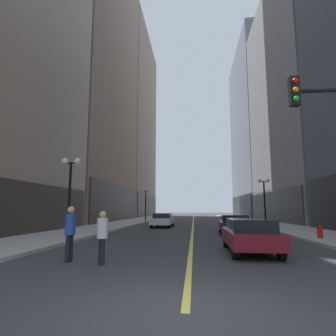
{
  "coord_description": "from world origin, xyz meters",
  "views": [
    {
      "loc": [
        0.17,
        -4.96,
        1.7
      ],
      "look_at": [
        -3.63,
        36.21,
        7.72
      ],
      "focal_mm": 30.32,
      "sensor_mm": 36.0,
      "label": 1
    }
  ],
  "objects_px": {
    "car_navy": "(234,224)",
    "fire_hydrant_right": "(320,234)",
    "car_maroon": "(249,234)",
    "street_lamp_left_far": "(146,198)",
    "car_white": "(163,219)",
    "street_lamp_left_near": "(70,180)",
    "street_lamp_right_mid": "(264,192)",
    "pedestrian_in_blue_hoodie": "(70,229)",
    "pedestrian_in_white_shirt": "(102,233)"
  },
  "relations": [
    {
      "from": "pedestrian_in_white_shirt",
      "to": "pedestrian_in_blue_hoodie",
      "type": "relative_size",
      "value": 0.92
    },
    {
      "from": "pedestrian_in_white_shirt",
      "to": "street_lamp_left_near",
      "type": "height_order",
      "value": "street_lamp_left_near"
    },
    {
      "from": "car_maroon",
      "to": "car_white",
      "type": "relative_size",
      "value": 0.96
    },
    {
      "from": "fire_hydrant_right",
      "to": "street_lamp_right_mid",
      "type": "bearing_deg",
      "value": 92.95
    },
    {
      "from": "car_navy",
      "to": "fire_hydrant_right",
      "type": "bearing_deg",
      "value": -42.45
    },
    {
      "from": "street_lamp_left_near",
      "to": "car_maroon",
      "type": "bearing_deg",
      "value": -17.73
    },
    {
      "from": "car_navy",
      "to": "street_lamp_right_mid",
      "type": "relative_size",
      "value": 1.0
    },
    {
      "from": "street_lamp_left_near",
      "to": "fire_hydrant_right",
      "type": "bearing_deg",
      "value": 7.83
    },
    {
      "from": "car_white",
      "to": "pedestrian_in_white_shirt",
      "type": "distance_m",
      "value": 18.58
    },
    {
      "from": "car_maroon",
      "to": "pedestrian_in_blue_hoodie",
      "type": "bearing_deg",
      "value": -158.37
    },
    {
      "from": "pedestrian_in_blue_hoodie",
      "to": "street_lamp_left_far",
      "type": "bearing_deg",
      "value": 94.88
    },
    {
      "from": "car_white",
      "to": "street_lamp_left_far",
      "type": "distance_m",
      "value": 11.59
    },
    {
      "from": "car_white",
      "to": "pedestrian_in_blue_hoodie",
      "type": "relative_size",
      "value": 2.64
    },
    {
      "from": "car_maroon",
      "to": "street_lamp_right_mid",
      "type": "distance_m",
      "value": 15.11
    },
    {
      "from": "street_lamp_right_mid",
      "to": "fire_hydrant_right",
      "type": "bearing_deg",
      "value": -87.05
    },
    {
      "from": "car_maroon",
      "to": "street_lamp_right_mid",
      "type": "bearing_deg",
      "value": 74.12
    },
    {
      "from": "car_maroon",
      "to": "car_white",
      "type": "xyz_separation_m",
      "value": [
        -5.2,
        15.75,
        0.0
      ]
    },
    {
      "from": "car_navy",
      "to": "street_lamp_left_near",
      "type": "relative_size",
      "value": 1.0
    },
    {
      "from": "car_white",
      "to": "pedestrian_in_blue_hoodie",
      "type": "bearing_deg",
      "value": -93.3
    },
    {
      "from": "fire_hydrant_right",
      "to": "street_lamp_left_near",
      "type": "bearing_deg",
      "value": -172.17
    },
    {
      "from": "car_maroon",
      "to": "car_navy",
      "type": "relative_size",
      "value": 1.02
    },
    {
      "from": "car_white",
      "to": "street_lamp_left_near",
      "type": "distance_m",
      "value": 13.67
    },
    {
      "from": "car_navy",
      "to": "fire_hydrant_right",
      "type": "relative_size",
      "value": 5.54
    },
    {
      "from": "car_maroon",
      "to": "street_lamp_left_near",
      "type": "distance_m",
      "value": 9.51
    },
    {
      "from": "car_maroon",
      "to": "street_lamp_left_near",
      "type": "height_order",
      "value": "street_lamp_left_near"
    },
    {
      "from": "street_lamp_left_far",
      "to": "street_lamp_right_mid",
      "type": "height_order",
      "value": "same"
    },
    {
      "from": "street_lamp_left_far",
      "to": "car_white",
      "type": "bearing_deg",
      "value": -71.83
    },
    {
      "from": "street_lamp_left_near",
      "to": "street_lamp_right_mid",
      "type": "relative_size",
      "value": 1.0
    },
    {
      "from": "pedestrian_in_white_shirt",
      "to": "pedestrian_in_blue_hoodie",
      "type": "distance_m",
      "value": 1.26
    },
    {
      "from": "car_white",
      "to": "car_navy",
      "type": "bearing_deg",
      "value": -52.39
    },
    {
      "from": "pedestrian_in_white_shirt",
      "to": "street_lamp_right_mid",
      "type": "height_order",
      "value": "street_lamp_right_mid"
    },
    {
      "from": "car_white",
      "to": "street_lamp_left_far",
      "type": "xyz_separation_m",
      "value": [
        -3.53,
        10.75,
        2.54
      ]
    },
    {
      "from": "car_white",
      "to": "fire_hydrant_right",
      "type": "xyz_separation_m",
      "value": [
        9.77,
        -11.13,
        -0.32
      ]
    },
    {
      "from": "car_navy",
      "to": "street_lamp_left_far",
      "type": "relative_size",
      "value": 1.0
    },
    {
      "from": "car_navy",
      "to": "car_white",
      "type": "distance_m",
      "value": 9.38
    },
    {
      "from": "pedestrian_in_blue_hoodie",
      "to": "fire_hydrant_right",
      "type": "relative_size",
      "value": 2.24
    },
    {
      "from": "car_navy",
      "to": "pedestrian_in_white_shirt",
      "type": "distance_m",
      "value": 12.47
    },
    {
      "from": "street_lamp_left_far",
      "to": "fire_hydrant_right",
      "type": "distance_m",
      "value": 25.76
    },
    {
      "from": "street_lamp_left_near",
      "to": "fire_hydrant_right",
      "type": "xyz_separation_m",
      "value": [
        13.3,
        1.83,
        -2.86
      ]
    },
    {
      "from": "car_navy",
      "to": "fire_hydrant_right",
      "type": "xyz_separation_m",
      "value": [
        4.05,
        -3.7,
        -0.32
      ]
    },
    {
      "from": "car_maroon",
      "to": "fire_hydrant_right",
      "type": "bearing_deg",
      "value": 45.28
    },
    {
      "from": "pedestrian_in_white_shirt",
      "to": "street_lamp_left_far",
      "type": "height_order",
      "value": "street_lamp_left_far"
    },
    {
      "from": "car_navy",
      "to": "street_lamp_left_near",
      "type": "height_order",
      "value": "street_lamp_left_near"
    },
    {
      "from": "car_maroon",
      "to": "street_lamp_left_near",
      "type": "bearing_deg",
      "value": 162.27
    },
    {
      "from": "car_white",
      "to": "street_lamp_left_near",
      "type": "xyz_separation_m",
      "value": [
        -3.53,
        -12.96,
        2.54
      ]
    },
    {
      "from": "pedestrian_in_white_shirt",
      "to": "car_maroon",
      "type": "bearing_deg",
      "value": 29.28
    },
    {
      "from": "street_lamp_right_mid",
      "to": "car_white",
      "type": "bearing_deg",
      "value": 171.26
    },
    {
      "from": "car_maroon",
      "to": "street_lamp_left_far",
      "type": "xyz_separation_m",
      "value": [
        -8.72,
        26.5,
        2.54
      ]
    },
    {
      "from": "car_navy",
      "to": "street_lamp_right_mid",
      "type": "distance_m",
      "value": 7.42
    },
    {
      "from": "car_maroon",
      "to": "street_lamp_left_far",
      "type": "distance_m",
      "value": 28.01
    }
  ]
}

